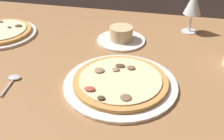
{
  "coord_description": "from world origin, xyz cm",
  "views": [
    {
      "loc": [
        18.93,
        -72.76,
        52.45
      ],
      "look_at": [
        3.28,
        -3.28,
        7.0
      ],
      "focal_mm": 44.4,
      "sensor_mm": 36.0,
      "label": 1
    }
  ],
  "objects_px": {
    "pizza_main": "(120,82)",
    "ramekin_on_saucer": "(121,36)",
    "wine_glass_far": "(193,4)",
    "pizza_side": "(1,32)",
    "spoon": "(13,80)"
  },
  "relations": [
    {
      "from": "ramekin_on_saucer",
      "to": "spoon",
      "type": "height_order",
      "value": "ramekin_on_saucer"
    },
    {
      "from": "ramekin_on_saucer",
      "to": "wine_glass_far",
      "type": "distance_m",
      "value": 0.31
    },
    {
      "from": "pizza_side",
      "to": "ramekin_on_saucer",
      "type": "distance_m",
      "value": 0.49
    },
    {
      "from": "pizza_side",
      "to": "spoon",
      "type": "bearing_deg",
      "value": -53.28
    },
    {
      "from": "wine_glass_far",
      "to": "spoon",
      "type": "distance_m",
      "value": 0.73
    },
    {
      "from": "pizza_main",
      "to": "ramekin_on_saucer",
      "type": "xyz_separation_m",
      "value": [
        -0.05,
        0.29,
        0.01
      ]
    },
    {
      "from": "wine_glass_far",
      "to": "pizza_main",
      "type": "bearing_deg",
      "value": -114.99
    },
    {
      "from": "pizza_side",
      "to": "wine_glass_far",
      "type": "bearing_deg",
      "value": 15.11
    },
    {
      "from": "pizza_side",
      "to": "ramekin_on_saucer",
      "type": "bearing_deg",
      "value": 6.26
    },
    {
      "from": "pizza_side",
      "to": "spoon",
      "type": "xyz_separation_m",
      "value": [
        0.21,
        -0.29,
        -0.01
      ]
    },
    {
      "from": "pizza_main",
      "to": "wine_glass_far",
      "type": "height_order",
      "value": "wine_glass_far"
    },
    {
      "from": "ramekin_on_saucer",
      "to": "wine_glass_far",
      "type": "relative_size",
      "value": 1.11
    },
    {
      "from": "pizza_main",
      "to": "pizza_side",
      "type": "relative_size",
      "value": 1.21
    },
    {
      "from": "wine_glass_far",
      "to": "spoon",
      "type": "xyz_separation_m",
      "value": [
        -0.53,
        -0.49,
        -0.11
      ]
    },
    {
      "from": "pizza_main",
      "to": "pizza_side",
      "type": "bearing_deg",
      "value": 156.28
    }
  ]
}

